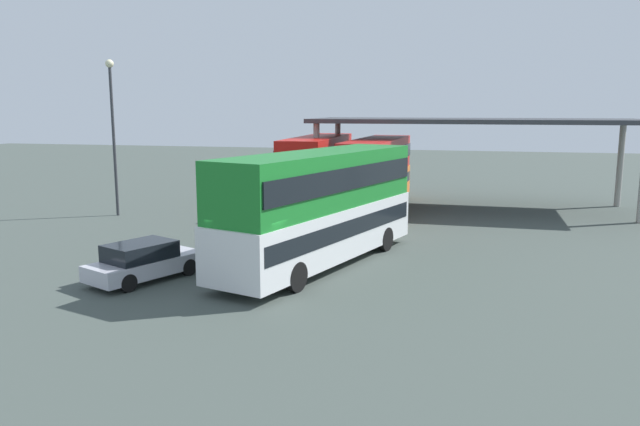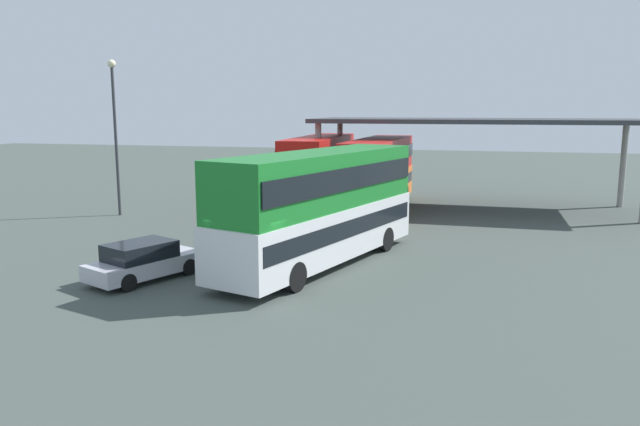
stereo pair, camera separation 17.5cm
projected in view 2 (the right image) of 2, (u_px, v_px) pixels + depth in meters
The scene contains 7 objects.
ground_plane at pixel (256, 290), 20.00m from camera, with size 140.00×140.00×0.00m, color #414A45.
double_decker_main at pixel (320, 204), 22.82m from camera, with size 5.65×11.17×4.30m.
parked_hatchback at pixel (144, 261), 21.06m from camera, with size 3.13×4.37×1.35m.
double_decker_near_canopy at pixel (320, 168), 36.93m from camera, with size 2.81×10.98×4.20m.
double_decker_mid_row at pixel (379, 171), 35.70m from camera, with size 2.83×11.05×4.13m.
depot_canopy at pixel (474, 124), 35.58m from camera, with size 18.71×6.93×5.29m.
lamppost_tall at pixel (115, 120), 33.10m from camera, with size 0.44×0.44×8.47m.
Camera 2 is at (6.87, -18.14, 5.89)m, focal length 34.14 mm.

